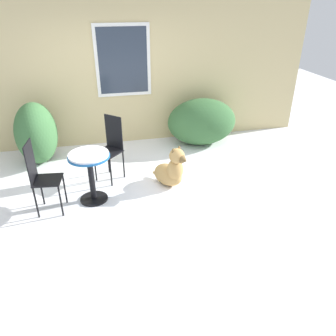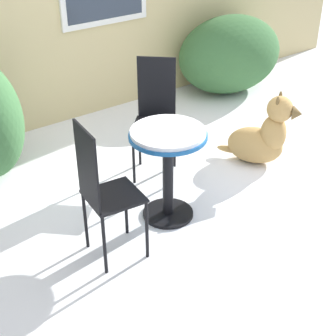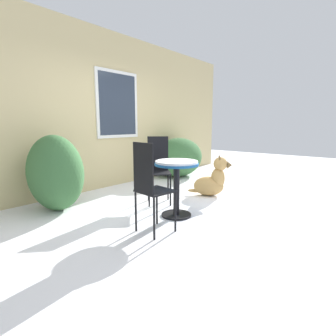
% 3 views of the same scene
% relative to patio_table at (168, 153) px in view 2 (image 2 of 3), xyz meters
% --- Properties ---
extents(ground_plane, '(16.00, 16.00, 0.00)m').
position_rel_patio_table_xyz_m(ground_plane, '(0.44, -0.08, -0.57)').
color(ground_plane, white).
extents(shrub_middle, '(1.38, 0.98, 0.92)m').
position_rel_patio_table_xyz_m(shrub_middle, '(2.20, 1.66, -0.11)').
color(shrub_middle, '#386638').
rests_on(shrub_middle, ground_plane).
extents(patio_table, '(0.59, 0.59, 0.76)m').
position_rel_patio_table_xyz_m(patio_table, '(0.00, 0.00, 0.00)').
color(patio_table, black).
rests_on(patio_table, ground_plane).
extents(patio_chair_near_table, '(0.51, 0.51, 1.05)m').
position_rel_patio_table_xyz_m(patio_chair_near_table, '(0.34, 0.63, 0.00)').
color(patio_chair_near_table, black).
rests_on(patio_chair_near_table, ground_plane).
extents(patio_chair_far_side, '(0.40, 0.40, 1.05)m').
position_rel_patio_table_xyz_m(patio_chair_far_side, '(-0.65, -0.13, 0.00)').
color(patio_chair_far_side, black).
rests_on(patio_chair_far_side, ground_plane).
extents(dog, '(0.57, 0.69, 0.71)m').
position_rel_patio_table_xyz_m(dog, '(1.22, 0.15, -0.31)').
color(dog, tan).
rests_on(dog, ground_plane).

